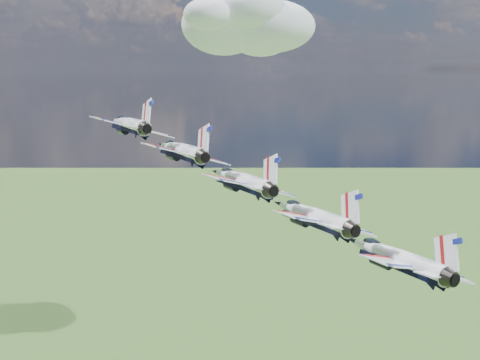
{
  "coord_description": "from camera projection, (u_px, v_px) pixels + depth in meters",
  "views": [
    {
      "loc": [
        -0.17,
        -83.83,
        161.96
      ],
      "look_at": [
        9.25,
        -7.92,
        147.81
      ],
      "focal_mm": 45.0,
      "sensor_mm": 36.0,
      "label": 1
    }
  ],
  "objects": [
    {
      "name": "jet_1",
      "position": [
        180.0,
        150.0,
        84.03
      ],
      "size": [
        17.93,
        20.55,
        8.16
      ],
      "primitive_type": null,
      "rotation": [
        0.0,
        0.28,
        0.37
      ],
      "color": "white"
    },
    {
      "name": "jet_4",
      "position": [
        395.0,
        257.0,
        65.32
      ],
      "size": [
        17.93,
        20.55,
        8.16
      ],
      "primitive_type": null,
      "rotation": [
        0.0,
        0.28,
        0.37
      ],
      "color": "white"
    },
    {
      "name": "jet_3",
      "position": [
        311.0,
        215.0,
        71.56
      ],
      "size": [
        17.93,
        20.55,
        8.16
      ],
      "primitive_type": null,
      "rotation": [
        0.0,
        0.28,
        0.37
      ],
      "color": "white"
    },
    {
      "name": "jet_0",
      "position": [
        128.0,
        124.0,
        90.26
      ],
      "size": [
        17.93,
        20.55,
        8.16
      ],
      "primitive_type": null,
      "rotation": [
        0.0,
        0.28,
        0.37
      ],
      "color": "silver"
    },
    {
      "name": "jet_2",
      "position": [
        240.0,
        180.0,
        77.79
      ],
      "size": [
        17.93,
        20.55,
        8.16
      ],
      "primitive_type": null,
      "rotation": [
        0.0,
        0.28,
        0.37
      ],
      "color": "white"
    },
    {
      "name": "cloud_far",
      "position": [
        236.0,
        21.0,
        282.19
      ],
      "size": [
        61.67,
        48.46,
        24.23
      ],
      "primitive_type": "ellipsoid",
      "color": "white"
    }
  ]
}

